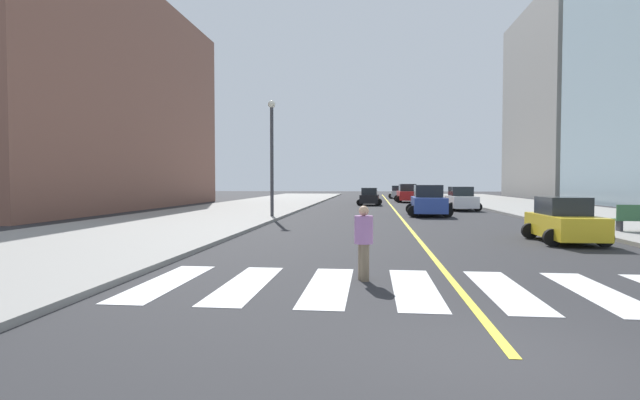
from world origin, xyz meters
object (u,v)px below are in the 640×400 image
car_black_third (370,197)px  car_red_fourth (407,194)px  car_yellow_second (564,221)px  pedestrian_crossing (364,239)px  street_lamp (272,148)px  car_white_sixth (461,199)px  fire_hydrant (538,209)px  car_blue_nearest (428,201)px  car_silver_fifth (397,192)px  park_bench (638,219)px

car_black_third → car_red_fourth: car_red_fourth is taller
car_yellow_second → car_red_fourth: (-3.14, 35.21, 0.16)m
pedestrian_crossing → street_lamp: street_lamp is taller
car_white_sixth → fire_hydrant: car_white_sixth is taller
car_blue_nearest → car_black_third: 14.64m
car_yellow_second → car_silver_fifth: bearing=-86.3°
car_white_sixth → street_lamp: size_ratio=0.60×
car_yellow_second → car_red_fourth: bearing=-85.6°
pedestrian_crossing → fire_hydrant: size_ratio=1.89×
park_bench → fire_hydrant: bearing=10.2°
car_red_fourth → street_lamp: street_lamp is taller
car_blue_nearest → car_red_fourth: (0.20, 21.47, -0.01)m
car_black_third → car_silver_fifth: (3.64, 19.49, 0.03)m
fire_hydrant → park_bench: bearing=-82.3°
car_black_third → car_white_sixth: (7.16, -7.55, 0.09)m
pedestrian_crossing → car_black_third: bearing=-20.3°
park_bench → car_yellow_second: bearing=128.3°
car_blue_nearest → car_white_sixth: car_blue_nearest is taller
car_yellow_second → car_white_sixth: car_white_sixth is taller
car_silver_fifth → street_lamp: size_ratio=0.56×
car_black_third → pedestrian_crossing: bearing=-87.4°
pedestrian_crossing → street_lamp: (-5.81, 17.87, 3.35)m
car_silver_fifth → fire_hydrant: bearing=101.6°
car_silver_fifth → pedestrian_crossing: 55.16m
car_white_sixth → fire_hydrant: bearing=107.2°
car_black_third → park_bench: bearing=-63.2°
car_yellow_second → park_bench: size_ratio=2.05×
street_lamp → car_blue_nearest: bearing=20.3°
car_yellow_second → car_black_third: bearing=-76.1°
car_yellow_second → fire_hydrant: car_yellow_second is taller
car_blue_nearest → car_yellow_second: 14.14m
car_yellow_second → street_lamp: size_ratio=0.54×
fire_hydrant → car_blue_nearest: bearing=160.6°
car_blue_nearest → street_lamp: size_ratio=0.66×
fire_hydrant → street_lamp: 16.35m
fire_hydrant → car_white_sixth: bearing=108.6°
car_blue_nearest → fire_hydrant: bearing=162.3°
pedestrian_crossing → car_yellow_second: bearing=-63.4°
car_red_fourth → street_lamp: bearing=67.3°
car_black_third → car_red_fourth: size_ratio=0.84×
car_red_fourth → car_silver_fifth: (-0.46, 12.13, -0.13)m
car_yellow_second → car_white_sixth: size_ratio=0.89×
car_yellow_second → fire_hydrant: 11.91m
car_yellow_second → car_blue_nearest: bearing=-77.1°
car_red_fourth → fire_hydrant: bearing=103.0°
car_silver_fifth → street_lamp: (-9.41, -37.17, 3.47)m
car_red_fourth → car_white_sixth: bearing=100.4°
car_white_sixth → car_yellow_second: bearing=88.8°
car_white_sixth → pedestrian_crossing: size_ratio=2.48×
car_blue_nearest → pedestrian_crossing: 21.79m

